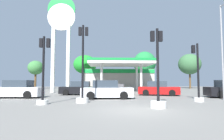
# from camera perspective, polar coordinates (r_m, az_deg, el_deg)

# --- Properties ---
(ground_plane) EXTENTS (90.00, 90.00, 0.00)m
(ground_plane) POSITION_cam_1_polar(r_m,az_deg,el_deg) (9.16, 7.39, -12.33)
(ground_plane) COLOR slate
(ground_plane) RESTS_ON ground
(gas_station) EXTENTS (11.47, 12.23, 4.36)m
(gas_station) POSITION_cam_1_polar(r_m,az_deg,el_deg) (30.63, 1.74, -2.57)
(gas_station) COLOR #ADA89E
(gas_station) RESTS_ON ground
(station_pole_sign) EXTENTS (3.67, 0.56, 13.04)m
(station_pole_sign) POSITION_cam_1_polar(r_m,az_deg,el_deg) (25.76, -15.68, 11.79)
(station_pole_sign) COLOR white
(station_pole_sign) RESTS_ON ground
(car_0) EXTENTS (4.30, 2.06, 1.52)m
(car_0) POSITION_cam_1_polar(r_m,az_deg,el_deg) (17.79, -27.64, -5.54)
(car_0) COLOR black
(car_0) RESTS_ON ground
(car_1) EXTENTS (4.06, 1.93, 1.43)m
(car_1) POSITION_cam_1_polar(r_m,az_deg,el_deg) (19.76, -10.17, -5.80)
(car_1) COLOR black
(car_1) RESTS_ON ground
(car_2) EXTENTS (4.36, 2.74, 1.45)m
(car_2) POSITION_cam_1_polar(r_m,az_deg,el_deg) (19.28, 14.36, -5.77)
(car_2) COLOR black
(car_2) RESTS_ON ground
(car_4) EXTENTS (4.21, 1.96, 1.50)m
(car_4) POSITION_cam_1_polar(r_m,az_deg,el_deg) (15.07, -1.68, -6.39)
(car_4) COLOR black
(car_4) RESTS_ON ground
(traffic_signal_0) EXTENTS (0.67, 0.69, 4.09)m
(traffic_signal_0) POSITION_cam_1_polar(r_m,az_deg,el_deg) (14.06, 25.37, -3.71)
(traffic_signal_0) COLOR silver
(traffic_signal_0) RESTS_ON ground
(traffic_signal_1) EXTENTS (0.82, 0.82, 4.26)m
(traffic_signal_1) POSITION_cam_1_polar(r_m,az_deg,el_deg) (9.99, 14.22, -4.27)
(traffic_signal_1) COLOR silver
(traffic_signal_1) RESTS_ON ground
(traffic_signal_2) EXTENTS (0.68, 0.70, 4.21)m
(traffic_signal_2) POSITION_cam_1_polar(r_m,az_deg,el_deg) (11.98, -20.78, -2.09)
(traffic_signal_2) COLOR silver
(traffic_signal_2) RESTS_ON ground
(traffic_signal_3) EXTENTS (0.81, 0.81, 5.19)m
(traffic_signal_3) POSITION_cam_1_polar(r_m,az_deg,el_deg) (12.19, -9.21, -2.30)
(traffic_signal_3) COLOR silver
(traffic_signal_3) RESTS_ON ground
(tree_0) EXTENTS (3.06, 3.06, 5.67)m
(tree_0) POSITION_cam_1_polar(r_m,az_deg,el_deg) (39.82, -22.87, 0.62)
(tree_0) COLOR brown
(tree_0) RESTS_ON ground
(tree_1) EXTENTS (4.41, 4.41, 6.50)m
(tree_1) POSITION_cam_1_polar(r_m,az_deg,el_deg) (35.26, -8.48, 1.69)
(tree_1) COLOR brown
(tree_1) RESTS_ON ground
(tree_2) EXTENTS (4.43, 4.43, 7.38)m
(tree_2) POSITION_cam_1_polar(r_m,az_deg,el_deg) (36.52, 10.22, 2.21)
(tree_2) COLOR brown
(tree_2) RESTS_ON ground
(tree_3) EXTENTS (4.52, 4.52, 7.19)m
(tree_3) POSITION_cam_1_polar(r_m,az_deg,el_deg) (40.93, 23.21, 1.69)
(tree_3) COLOR brown
(tree_3) RESTS_ON ground
(corner_streetlamp) EXTENTS (0.24, 1.48, 7.39)m
(corner_streetlamp) POSITION_cam_1_polar(r_m,az_deg,el_deg) (16.43, 31.64, 7.46)
(corner_streetlamp) COLOR gray
(corner_streetlamp) RESTS_ON ground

